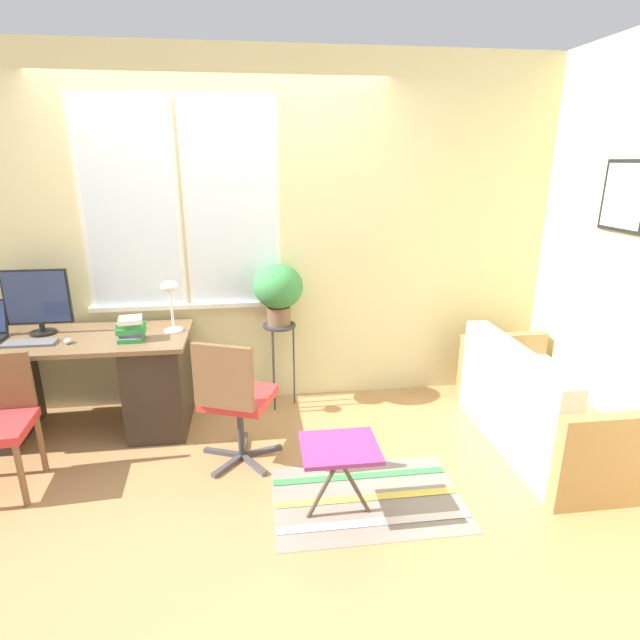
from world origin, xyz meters
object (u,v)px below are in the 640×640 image
object	(u,v)px
desk_lamp	(170,294)
couch_loveseat	(542,410)
folding_stool	(340,452)
potted_plant	(278,289)
book_stack	(131,329)
keyboard	(30,343)
mouse	(68,341)
monitor	(38,301)
plant_stand	(280,335)
office_chair_swivel	(235,398)

from	to	relation	value
desk_lamp	couch_loveseat	distance (m)	2.73
couch_loveseat	folding_stool	bearing A→B (deg)	110.11
potted_plant	book_stack	bearing A→B (deg)	-162.28
keyboard	mouse	xyz separation A→B (m)	(0.25, -0.01, 0.01)
book_stack	folding_stool	size ratio (longest dim) A/B	0.44
monitor	plant_stand	xyz separation A→B (m)	(1.70, 0.11, -0.37)
keyboard	mouse	distance (m)	0.25
book_stack	office_chair_swivel	distance (m)	0.91
book_stack	monitor	bearing A→B (deg)	161.34
keyboard	mouse	bearing A→B (deg)	-2.83
desk_lamp	potted_plant	size ratio (longest dim) A/B	0.79
couch_loveseat	potted_plant	size ratio (longest dim) A/B	3.01
couch_loveseat	mouse	bearing A→B (deg)	81.31
monitor	desk_lamp	world-z (taller)	monitor
couch_loveseat	office_chair_swivel	bearing A→B (deg)	89.13
monitor	potted_plant	distance (m)	1.70
monitor	desk_lamp	bearing A→B (deg)	-4.21
book_stack	folding_stool	bearing A→B (deg)	-39.80
mouse	desk_lamp	world-z (taller)	desk_lamp
plant_stand	folding_stool	world-z (taller)	plant_stand
folding_stool	monitor	bearing A→B (deg)	146.43
desk_lamp	folding_stool	bearing A→B (deg)	-50.11
office_chair_swivel	potted_plant	bearing A→B (deg)	-90.38
office_chair_swivel	keyboard	bearing A→B (deg)	2.89
mouse	folding_stool	bearing A→B (deg)	-31.74
keyboard	folding_stool	size ratio (longest dim) A/B	0.74
monitor	desk_lamp	distance (m)	0.93
keyboard	folding_stool	bearing A→B (deg)	-28.62
office_chair_swivel	couch_loveseat	bearing A→B (deg)	-158.92
keyboard	desk_lamp	xyz separation A→B (m)	(0.92, 0.16, 0.27)
keyboard	mouse	world-z (taller)	mouse
office_chair_swivel	couch_loveseat	world-z (taller)	office_chair_swivel
monitor	mouse	size ratio (longest dim) A/B	6.29
keyboard	office_chair_swivel	size ratio (longest dim) A/B	0.37
office_chair_swivel	plant_stand	bearing A→B (deg)	-90.38
monitor	mouse	world-z (taller)	monitor
desk_lamp	plant_stand	xyz separation A→B (m)	(0.78, 0.17, -0.41)
office_chair_swivel	potted_plant	xyz separation A→B (m)	(0.33, 0.81, 0.50)
desk_lamp	book_stack	world-z (taller)	desk_lamp
plant_stand	potted_plant	size ratio (longest dim) A/B	1.45
office_chair_swivel	desk_lamp	bearing A→B (deg)	-33.05
mouse	couch_loveseat	distance (m)	3.29
couch_loveseat	folding_stool	xyz separation A→B (m)	(-1.52, -0.56, 0.14)
couch_loveseat	plant_stand	bearing A→B (deg)	64.59
desk_lamp	folding_stool	size ratio (longest dim) A/B	0.84
mouse	office_chair_swivel	distance (m)	1.24
keyboard	plant_stand	distance (m)	1.74
office_chair_swivel	potted_plant	size ratio (longest dim) A/B	1.85
monitor	potted_plant	bearing A→B (deg)	3.56
mouse	potted_plant	distance (m)	1.51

